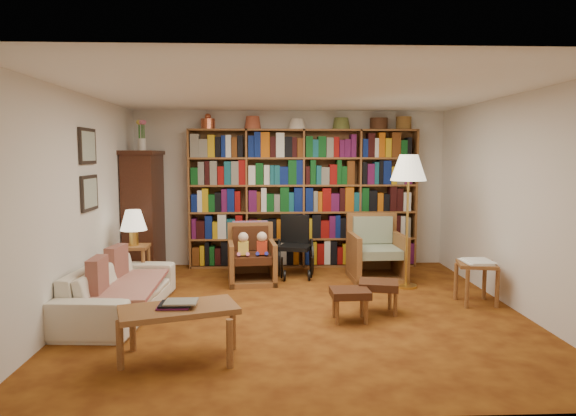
{
  "coord_description": "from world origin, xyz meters",
  "views": [
    {
      "loc": [
        -0.39,
        -5.83,
        1.81
      ],
      "look_at": [
        -0.12,
        0.6,
        1.13
      ],
      "focal_mm": 32.0,
      "sensor_mm": 36.0,
      "label": 1
    }
  ],
  "objects": [
    {
      "name": "cushion_left",
      "position": [
        -2.18,
        0.27,
        0.45
      ],
      "size": [
        0.18,
        0.42,
        0.4
      ],
      "primitive_type": "cube",
      "rotation": [
        0.0,
        0.0,
        -0.13
      ],
      "color": "maroon",
      "rests_on": "sofa"
    },
    {
      "name": "side_table_lamp",
      "position": [
        -2.15,
        0.97,
        0.43
      ],
      "size": [
        0.38,
        0.38,
        0.6
      ],
      "color": "brown",
      "rests_on": "floor"
    },
    {
      "name": "ceiling",
      "position": [
        0.0,
        0.0,
        2.5
      ],
      "size": [
        5.0,
        5.0,
        0.0
      ],
      "primitive_type": "plane",
      "rotation": [
        3.14,
        0.0,
        0.0
      ],
      "color": "white",
      "rests_on": "wall_back"
    },
    {
      "name": "footstool_a",
      "position": [
        0.51,
        -0.44,
        0.29
      ],
      "size": [
        0.42,
        0.36,
        0.35
      ],
      "color": "#441F12",
      "rests_on": "floor"
    },
    {
      "name": "wall_front",
      "position": [
        0.0,
        -2.5,
        1.25
      ],
      "size": [
        5.0,
        0.0,
        5.0
      ],
      "primitive_type": "plane",
      "rotation": [
        -1.57,
        0.0,
        0.0
      ],
      "color": "silver",
      "rests_on": "floor"
    },
    {
      "name": "floor",
      "position": [
        0.0,
        0.0,
        0.0
      ],
      "size": [
        5.0,
        5.0,
        0.0
      ],
      "primitive_type": "plane",
      "color": "#925216",
      "rests_on": "ground"
    },
    {
      "name": "wall_left",
      "position": [
        -2.5,
        0.0,
        1.25
      ],
      "size": [
        0.0,
        5.0,
        5.0
      ],
      "primitive_type": "plane",
      "rotation": [
        1.57,
        0.0,
        1.57
      ],
      "color": "silver",
      "rests_on": "floor"
    },
    {
      "name": "framed_pictures",
      "position": [
        -2.48,
        0.3,
        1.62
      ],
      "size": [
        0.03,
        0.52,
        0.97
      ],
      "color": "black",
      "rests_on": "wall_left"
    },
    {
      "name": "table_lamp",
      "position": [
        -2.15,
        0.97,
        0.92
      ],
      "size": [
        0.35,
        0.35,
        0.48
      ],
      "color": "gold",
      "rests_on": "side_table_lamp"
    },
    {
      "name": "floor_lamp",
      "position": [
        1.51,
        0.94,
        1.55
      ],
      "size": [
        0.48,
        0.48,
        1.8
      ],
      "color": "gold",
      "rests_on": "floor"
    },
    {
      "name": "sofa_throw",
      "position": [
        -2.0,
        -0.08,
        0.3
      ],
      "size": [
        0.79,
        1.43,
        0.04
      ],
      "primitive_type": "cube",
      "rotation": [
        0.0,
        0.0,
        0.02
      ],
      "color": "beige",
      "rests_on": "sofa"
    },
    {
      "name": "footstool_b",
      "position": [
        0.88,
        -0.18,
        0.3
      ],
      "size": [
        0.51,
        0.46,
        0.37
      ],
      "color": "#441F12",
      "rests_on": "floor"
    },
    {
      "name": "coffee_table",
      "position": [
        -1.16,
        -1.41,
        0.41
      ],
      "size": [
        1.12,
        0.8,
        0.53
      ],
      "color": "brown",
      "rests_on": "floor"
    },
    {
      "name": "wall_back",
      "position": [
        0.0,
        2.5,
        1.25
      ],
      "size": [
        5.0,
        0.0,
        5.0
      ],
      "primitive_type": "plane",
      "rotation": [
        1.57,
        0.0,
        0.0
      ],
      "color": "silver",
      "rests_on": "floor"
    },
    {
      "name": "curio_cabinet",
      "position": [
        -2.25,
        2.0,
        0.95
      ],
      "size": [
        0.5,
        0.95,
        2.4
      ],
      "color": "#3D1A10",
      "rests_on": "floor"
    },
    {
      "name": "wall_right",
      "position": [
        2.5,
        0.0,
        1.25
      ],
      "size": [
        0.0,
        5.0,
        5.0
      ],
      "primitive_type": "plane",
      "rotation": [
        1.57,
        0.0,
        -1.57
      ],
      "color": "silver",
      "rests_on": "floor"
    },
    {
      "name": "wheelchair",
      "position": [
        0.04,
        1.71,
        0.41
      ],
      "size": [
        0.55,
        0.72,
        0.9
      ],
      "color": "black",
      "rests_on": "floor"
    },
    {
      "name": "bookshelf",
      "position": [
        0.2,
        2.33,
        1.17
      ],
      "size": [
        3.6,
        0.3,
        2.42
      ],
      "color": "brown",
      "rests_on": "floor"
    },
    {
      "name": "sofa",
      "position": [
        -2.05,
        -0.08,
        0.29
      ],
      "size": [
        2.02,
        0.91,
        0.57
      ],
      "primitive_type": "imported",
      "rotation": [
        0.0,
        0.0,
        1.5
      ],
      "color": "silver",
      "rests_on": "floor"
    },
    {
      "name": "side_table_papers",
      "position": [
        2.14,
        0.14,
        0.42
      ],
      "size": [
        0.52,
        0.52,
        0.53
      ],
      "color": "brown",
      "rests_on": "floor"
    },
    {
      "name": "armchair_sage",
      "position": [
        1.19,
        1.47,
        0.36
      ],
      "size": [
        0.78,
        0.81,
        0.94
      ],
      "color": "brown",
      "rests_on": "floor"
    },
    {
      "name": "cushion_right",
      "position": [
        -2.18,
        -0.43,
        0.45
      ],
      "size": [
        0.14,
        0.41,
        0.4
      ],
      "primitive_type": "cube",
      "rotation": [
        0.0,
        0.0,
        0.03
      ],
      "color": "maroon",
      "rests_on": "sofa"
    },
    {
      "name": "armchair_leather",
      "position": [
        -0.6,
        1.35,
        0.35
      ],
      "size": [
        0.72,
        0.76,
        0.84
      ],
      "color": "brown",
      "rests_on": "floor"
    }
  ]
}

